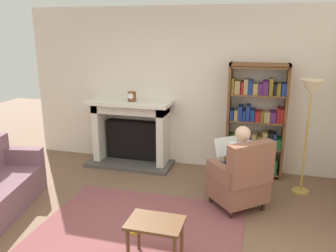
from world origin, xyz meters
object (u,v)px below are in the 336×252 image
at_px(bookshelf, 256,122).
at_px(side_table, 155,228).
at_px(mantel_clock, 132,97).
at_px(armchair_reading, 241,179).
at_px(floor_lamp, 311,98).
at_px(seated_reader, 236,162).
at_px(fireplace, 131,130).

xyz_separation_m(bookshelf, side_table, (-0.89, -2.58, -0.49)).
relative_size(mantel_clock, side_table, 0.29).
distance_m(armchair_reading, floor_lamp, 1.48).
distance_m(bookshelf, seated_reader, 1.18).
height_order(fireplace, floor_lamp, floor_lamp).
distance_m(seated_reader, side_table, 1.61).
relative_size(mantel_clock, seated_reader, 0.14).
height_order(fireplace, seated_reader, fireplace).
bearing_deg(mantel_clock, fireplace, 122.86).
height_order(fireplace, armchair_reading, fireplace).
relative_size(armchair_reading, floor_lamp, 0.58).
height_order(mantel_clock, floor_lamp, floor_lamp).
bearing_deg(side_table, seated_reader, 64.97).
height_order(mantel_clock, bookshelf, bookshelf).
relative_size(fireplace, mantel_clock, 9.25).
height_order(armchair_reading, side_table, armchair_reading).
distance_m(bookshelf, floor_lamp, 1.00).
distance_m(bookshelf, armchair_reading, 1.31).
relative_size(armchair_reading, side_table, 1.73).
bearing_deg(bookshelf, fireplace, -179.08).
distance_m(fireplace, floor_lamp, 2.97).
bearing_deg(fireplace, side_table, -64.16).
height_order(fireplace, bookshelf, bookshelf).
xyz_separation_m(mantel_clock, seated_reader, (1.84, -0.99, -0.61)).
bearing_deg(seated_reader, floor_lamp, 173.93).
xyz_separation_m(mantel_clock, floor_lamp, (2.76, -0.35, 0.18)).
xyz_separation_m(armchair_reading, seated_reader, (-0.08, 0.09, 0.20)).
relative_size(side_table, floor_lamp, 0.34).
xyz_separation_m(seated_reader, side_table, (-0.68, -1.45, -0.23)).
height_order(bookshelf, side_table, bookshelf).
xyz_separation_m(fireplace, floor_lamp, (2.82, -0.45, 0.80)).
distance_m(mantel_clock, floor_lamp, 2.78).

